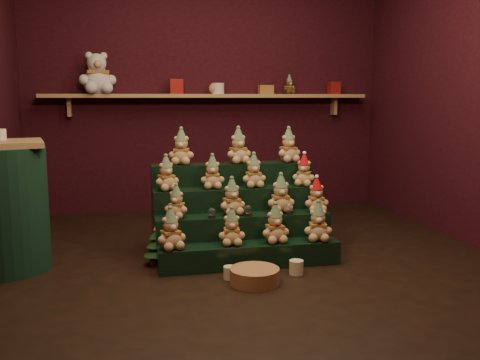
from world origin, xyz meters
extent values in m
plane|color=black|center=(0.00, 0.00, 0.00)|extent=(4.00, 4.00, 0.00)
cube|color=black|center=(0.00, 2.05, 1.40)|extent=(4.00, 0.10, 2.80)
cube|color=black|center=(0.00, -2.05, 1.40)|extent=(4.00, 0.10, 2.80)
cube|color=tan|center=(0.00, 1.87, 1.30)|extent=(3.60, 0.26, 0.04)
cube|color=tan|center=(-1.50, 1.94, 1.18)|extent=(0.04, 0.12, 0.20)
cube|color=tan|center=(1.50, 1.94, 1.18)|extent=(0.04, 0.12, 0.20)
cube|color=black|center=(-0.03, -0.21, 0.09)|extent=(1.40, 0.22, 0.18)
cube|color=black|center=(-0.03, 0.01, 0.18)|extent=(1.40, 0.22, 0.36)
cube|color=black|center=(-0.03, 0.23, 0.27)|extent=(1.40, 0.22, 0.54)
cube|color=black|center=(-0.03, 0.45, 0.36)|extent=(1.40, 0.22, 0.72)
cylinder|color=black|center=(-0.29, -0.05, 0.37)|extent=(0.06, 0.06, 0.02)
sphere|color=silver|center=(-0.29, -0.05, 0.41)|extent=(0.06, 0.06, 0.06)
cylinder|color=black|center=(0.00, -0.05, 0.37)|extent=(0.06, 0.06, 0.02)
sphere|color=silver|center=(0.00, -0.05, 0.41)|extent=(0.06, 0.06, 0.06)
cylinder|color=black|center=(0.33, -0.05, 0.37)|extent=(0.06, 0.06, 0.03)
sphere|color=silver|center=(0.33, -0.05, 0.42)|extent=(0.07, 0.07, 0.07)
cylinder|color=black|center=(-1.85, 0.12, 0.46)|extent=(0.67, 0.67, 0.93)
cylinder|color=#452718|center=(-0.73, -0.04, 0.02)|extent=(0.09, 0.09, 0.04)
cone|color=#143817|center=(-0.73, -0.04, 0.13)|extent=(0.18, 0.18, 0.09)
cone|color=#143817|center=(-0.73, -0.04, 0.19)|extent=(0.13, 0.13, 0.08)
cone|color=#143817|center=(-0.73, -0.04, 0.25)|extent=(0.09, 0.09, 0.06)
cone|color=yellow|center=(-0.73, -0.04, 0.29)|extent=(0.03, 0.03, 0.03)
cylinder|color=beige|center=(-0.23, -0.46, 0.05)|extent=(0.09, 0.09, 0.09)
cylinder|color=beige|center=(0.27, -0.46, 0.05)|extent=(0.10, 0.10, 0.10)
cylinder|color=#9E6B40|center=(-0.08, -0.59, 0.05)|extent=(0.45, 0.45, 0.11)
cube|color=maroon|center=(-0.37, 1.85, 1.40)|extent=(0.14, 0.14, 0.16)
cylinder|color=beige|center=(0.09, 1.85, 1.38)|extent=(0.14, 0.14, 0.12)
cube|color=maroon|center=(1.46, 1.85, 1.39)|extent=(0.12, 0.12, 0.14)
sphere|color=tan|center=(0.05, 1.85, 1.38)|extent=(0.12, 0.12, 0.12)
cube|color=#CC631C|center=(0.64, 1.85, 1.37)|extent=(0.16, 0.10, 0.10)
camera|label=1|loc=(-0.93, -4.06, 1.29)|focal=40.00mm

